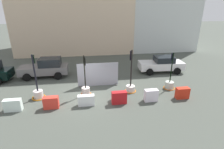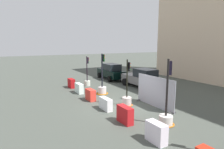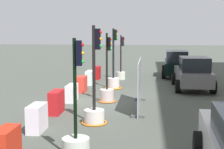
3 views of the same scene
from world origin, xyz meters
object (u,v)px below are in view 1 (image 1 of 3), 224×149
(construction_barrier_3, at_px, (86,100))
(construction_barrier_6, at_px, (182,93))
(traffic_light_1, at_px, (38,92))
(car_grey_saloon, at_px, (46,68))
(construction_barrier_4, at_px, (119,98))
(traffic_light_3, at_px, (131,85))
(construction_barrier_5, at_px, (151,95))
(car_white_van, at_px, (161,64))
(traffic_light_4, at_px, (170,83))
(construction_barrier_2, at_px, (51,103))
(construction_barrier_1, at_px, (13,105))
(traffic_light_2, at_px, (86,89))

(construction_barrier_3, bearing_deg, construction_barrier_6, 0.06)
(traffic_light_1, xyz_separation_m, car_grey_saloon, (-0.25, 4.38, 0.39))
(traffic_light_1, xyz_separation_m, construction_barrier_4, (5.82, -1.63, -0.05))
(traffic_light_3, xyz_separation_m, construction_barrier_6, (3.55, -1.64, -0.14))
(construction_barrier_5, bearing_deg, traffic_light_3, 123.15)
(traffic_light_1, bearing_deg, construction_barrier_5, -11.10)
(construction_barrier_5, xyz_separation_m, construction_barrier_6, (2.45, 0.06, -0.02))
(traffic_light_3, height_order, car_grey_saloon, traffic_light_3)
(traffic_light_1, distance_m, car_white_van, 12.03)
(traffic_light_4, xyz_separation_m, construction_barrier_2, (-9.22, -1.75, -0.02))
(traffic_light_3, height_order, construction_barrier_1, traffic_light_3)
(construction_barrier_4, bearing_deg, traffic_light_4, 21.49)
(car_white_van, bearing_deg, car_grey_saloon, 178.54)
(traffic_light_2, height_order, construction_barrier_2, traffic_light_2)
(construction_barrier_2, bearing_deg, car_grey_saloon, 103.59)
(traffic_light_1, xyz_separation_m, construction_barrier_3, (3.52, -1.55, -0.12))
(construction_barrier_2, relative_size, construction_barrier_5, 1.02)
(construction_barrier_1, distance_m, car_white_van, 13.75)
(traffic_light_2, distance_m, construction_barrier_4, 2.88)
(traffic_light_2, distance_m, car_grey_saloon, 5.73)
(car_grey_saloon, relative_size, car_white_van, 0.97)
(construction_barrier_2, height_order, construction_barrier_6, construction_barrier_6)
(traffic_light_2, xyz_separation_m, construction_barrier_1, (-4.73, -1.65, -0.05))
(traffic_light_4, bearing_deg, construction_barrier_4, -158.51)
(traffic_light_4, distance_m, construction_barrier_2, 9.38)
(traffic_light_4, bearing_deg, car_grey_saloon, 158.48)
(construction_barrier_6, distance_m, car_white_van, 5.69)
(construction_barrier_2, xyz_separation_m, construction_barrier_6, (9.42, 0.03, 0.00))
(traffic_light_4, relative_size, construction_barrier_6, 3.17)
(car_grey_saloon, bearing_deg, traffic_light_3, -30.43)
(construction_barrier_3, xyz_separation_m, construction_barrier_6, (7.09, 0.01, 0.04))
(construction_barrier_3, bearing_deg, traffic_light_4, 14.13)
(construction_barrier_2, distance_m, construction_barrier_6, 9.42)
(traffic_light_1, bearing_deg, traffic_light_4, 0.99)
(traffic_light_3, distance_m, construction_barrier_5, 2.02)
(traffic_light_1, relative_size, construction_barrier_5, 3.46)
(construction_barrier_3, distance_m, car_grey_saloon, 7.05)
(traffic_light_4, relative_size, car_grey_saloon, 0.69)
(traffic_light_1, xyz_separation_m, construction_barrier_6, (10.61, -1.55, -0.08))
(construction_barrier_2, relative_size, car_grey_saloon, 0.22)
(construction_barrier_1, bearing_deg, construction_barrier_4, -0.48)
(construction_barrier_2, distance_m, construction_barrier_4, 4.64)
(construction_barrier_2, height_order, construction_barrier_5, construction_barrier_5)
(construction_barrier_4, xyz_separation_m, construction_barrier_5, (2.34, 0.02, -0.01))
(traffic_light_3, xyz_separation_m, car_grey_saloon, (-7.31, 4.29, 0.33))
(traffic_light_1, bearing_deg, construction_barrier_4, -15.59)
(construction_barrier_4, distance_m, construction_barrier_6, 4.79)
(construction_barrier_5, bearing_deg, car_white_van, 61.06)
(traffic_light_3, distance_m, traffic_light_4, 3.35)
(traffic_light_4, relative_size, construction_barrier_4, 2.91)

